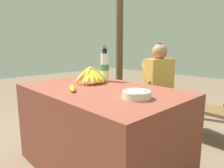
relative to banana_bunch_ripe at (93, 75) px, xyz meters
name	(u,v)px	position (x,y,z in m)	size (l,w,h in m)	color
ground_plane	(100,167)	(0.19, -0.09, -0.77)	(12.00, 12.00, 0.00)	#75604C
market_counter	(100,129)	(0.19, -0.09, -0.42)	(1.34, 0.84, 0.70)	brown
banana_bunch_ripe	(93,75)	(0.00, 0.00, 0.00)	(0.20, 0.34, 0.17)	#4C381E
serving_bowl	(137,94)	(0.60, -0.13, -0.05)	(0.19, 0.19, 0.05)	silver
water_bottle	(105,67)	(-0.04, 0.17, 0.06)	(0.08, 0.08, 0.34)	white
loose_banana_front	(72,88)	(0.11, -0.29, -0.06)	(0.20, 0.13, 0.04)	yellow
wooden_bench	(183,108)	(0.34, 1.06, -0.45)	(1.61, 0.32, 0.39)	brown
seated_vendor	(156,80)	(-0.03, 1.04, -0.16)	(0.46, 0.43, 1.07)	#564C60
support_post_near	(120,25)	(-0.91, 1.27, 0.60)	(0.11, 0.11, 2.74)	#4C3823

